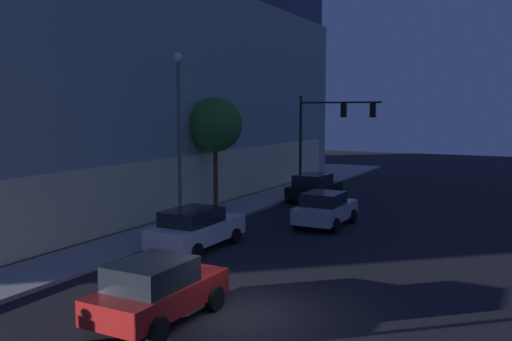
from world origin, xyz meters
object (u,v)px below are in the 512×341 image
object	(u,v)px
traffic_light_far_corner	(330,124)
street_lamp_sidewalk	(179,118)
car_white	(196,228)
sidewalk_tree	(215,125)
modern_building	(42,83)
car_black	(314,187)
car_silver	(325,209)
car_red	(157,289)

from	to	relation	value
traffic_light_far_corner	street_lamp_sidewalk	bearing A→B (deg)	168.35
traffic_light_far_corner	car_white	world-z (taller)	traffic_light_far_corner
traffic_light_far_corner	sidewalk_tree	distance (m)	9.14
street_lamp_sidewalk	car_white	world-z (taller)	street_lamp_sidewalk
modern_building	street_lamp_sidewalk	world-z (taller)	modern_building
car_black	street_lamp_sidewalk	bearing A→B (deg)	165.53
car_silver	car_black	world-z (taller)	car_silver
sidewalk_tree	car_black	distance (m)	7.83
street_lamp_sidewalk	sidewalk_tree	xyz separation A→B (m)	(4.56, 0.86, -0.42)
car_red	car_white	xyz separation A→B (m)	(6.76, 3.28, -0.00)
car_red	car_black	xyz separation A→B (m)	(19.92, 3.34, 0.01)
street_lamp_sidewalk	car_red	xyz separation A→B (m)	(-9.55, -6.02, -4.32)
traffic_light_far_corner	sidewalk_tree	xyz separation A→B (m)	(-8.43, 3.54, 0.07)
traffic_light_far_corner	car_red	xyz separation A→B (m)	(-22.54, -3.34, -3.83)
traffic_light_far_corner	car_silver	xyz separation A→B (m)	(-9.39, -3.19, -3.82)
sidewalk_tree	car_red	distance (m)	16.17
car_red	car_black	size ratio (longest dim) A/B	0.89
car_black	car_silver	bearing A→B (deg)	-154.74
car_red	car_silver	distance (m)	13.15
street_lamp_sidewalk	car_red	distance (m)	12.08
street_lamp_sidewalk	car_silver	distance (m)	8.13
sidewalk_tree	traffic_light_far_corner	bearing A→B (deg)	-22.76
modern_building	street_lamp_sidewalk	xyz separation A→B (m)	(-6.55, -16.22, -2.28)
sidewalk_tree	car_white	size ratio (longest dim) A/B	1.32
traffic_light_far_corner	car_white	size ratio (longest dim) A/B	1.38
modern_building	street_lamp_sidewalk	size ratio (longest dim) A/B	4.44
sidewalk_tree	car_red	xyz separation A→B (m)	(-14.11, -6.87, -3.90)
traffic_light_far_corner	car_silver	bearing A→B (deg)	-161.24
street_lamp_sidewalk	car_black	xyz separation A→B (m)	(10.37, -2.68, -4.31)
traffic_light_far_corner	sidewalk_tree	world-z (taller)	traffic_light_far_corner
sidewalk_tree	street_lamp_sidewalk	bearing A→B (deg)	-169.36
car_red	modern_building	bearing A→B (deg)	54.09
modern_building	car_red	size ratio (longest dim) A/B	8.71
car_white	car_silver	world-z (taller)	car_silver
car_red	car_white	bearing A→B (deg)	25.89
traffic_light_far_corner	car_silver	distance (m)	10.63
modern_building	car_black	bearing A→B (deg)	-78.56
modern_building	car_white	world-z (taller)	modern_building
modern_building	sidewalk_tree	distance (m)	15.72
car_red	car_silver	bearing A→B (deg)	0.63
sidewalk_tree	car_white	xyz separation A→B (m)	(-7.35, -3.59, -3.90)
sidewalk_tree	car_black	bearing A→B (deg)	-31.32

